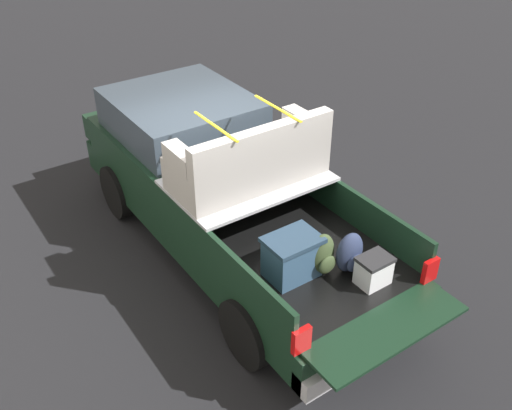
{
  "coord_description": "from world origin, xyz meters",
  "views": [
    {
      "loc": [
        -5.45,
        3.34,
        5.02
      ],
      "look_at": [
        -0.6,
        0.0,
        1.1
      ],
      "focal_mm": 40.23,
      "sensor_mm": 36.0,
      "label": 1
    }
  ],
  "objects": [
    {
      "name": "ground_plane",
      "position": [
        0.0,
        0.0,
        0.0
      ],
      "size": [
        40.0,
        40.0,
        0.0
      ],
      "primitive_type": "plane",
      "color": "black"
    },
    {
      "name": "pickup_truck",
      "position": [
        0.37,
        0.0,
        0.97
      ],
      "size": [
        6.05,
        2.06,
        2.23
      ],
      "color": "black",
      "rests_on": "ground_plane"
    }
  ]
}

